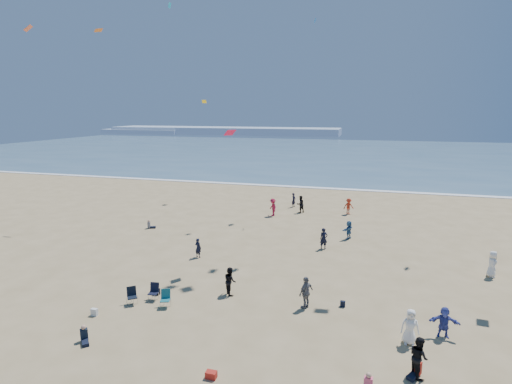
# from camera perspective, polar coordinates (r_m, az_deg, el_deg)

# --- Properties ---
(ocean) EXTENTS (220.00, 100.00, 0.06)m
(ocean) POSITION_cam_1_polar(r_m,az_deg,el_deg) (107.37, 11.73, 5.47)
(ocean) COLOR #476B84
(ocean) RESTS_ON ground
(surf_line) EXTENTS (220.00, 1.20, 0.08)m
(surf_line) POSITION_cam_1_polar(r_m,az_deg,el_deg) (58.08, 8.05, 0.62)
(surf_line) COLOR white
(surf_line) RESTS_ON ground
(headland_far) EXTENTS (110.00, 20.00, 3.20)m
(headland_far) POSITION_cam_1_polar(r_m,az_deg,el_deg) (193.93, -4.67, 8.73)
(headland_far) COLOR #7A8EA8
(headland_far) RESTS_ON ground
(headland_near) EXTENTS (40.00, 14.00, 2.00)m
(headland_near) POSITION_cam_1_polar(r_m,az_deg,el_deg) (206.96, -15.72, 8.35)
(headland_near) COLOR #7A8EA8
(headland_near) RESTS_ON ground
(standing_flyers) EXTENTS (28.23, 32.08, 1.87)m
(standing_flyers) POSITION_cam_1_polar(r_m,az_deg,el_deg) (30.90, 10.81, -7.65)
(standing_flyers) COLOR #366595
(standing_flyers) RESTS_ON ground
(seated_group) EXTENTS (23.02, 25.61, 0.84)m
(seated_group) POSITION_cam_1_polar(r_m,az_deg,el_deg) (21.03, -5.13, -18.43)
(seated_group) COLOR white
(seated_group) RESTS_ON ground
(chair_cluster) EXTENTS (2.80, 1.56, 1.00)m
(chair_cluster) POSITION_cam_1_polar(r_m,az_deg,el_deg) (24.39, -14.89, -14.14)
(chair_cluster) COLOR black
(chair_cluster) RESTS_ON ground
(white_tote) EXTENTS (0.35, 0.20, 0.40)m
(white_tote) POSITION_cam_1_polar(r_m,az_deg,el_deg) (24.22, -22.09, -15.61)
(white_tote) COLOR silver
(white_tote) RESTS_ON ground
(black_backpack) EXTENTS (0.30, 0.22, 0.38)m
(black_backpack) POSITION_cam_1_polar(r_m,az_deg,el_deg) (25.54, -13.95, -13.65)
(black_backpack) COLOR black
(black_backpack) RESTS_ON ground
(cooler) EXTENTS (0.45, 0.30, 0.30)m
(cooler) POSITION_cam_1_polar(r_m,az_deg,el_deg) (18.31, -6.42, -24.52)
(cooler) COLOR #B22319
(cooler) RESTS_ON ground
(navy_bag) EXTENTS (0.28, 0.18, 0.34)m
(navy_bag) POSITION_cam_1_polar(r_m,az_deg,el_deg) (23.99, 12.28, -15.34)
(navy_bag) COLOR black
(navy_bag) RESTS_ON ground
(kites_aloft) EXTENTS (45.92, 39.54, 27.66)m
(kites_aloft) POSITION_cam_1_polar(r_m,az_deg,el_deg) (25.11, 22.88, 18.96)
(kites_aloft) COLOR #27C7DC
(kites_aloft) RESTS_ON ground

